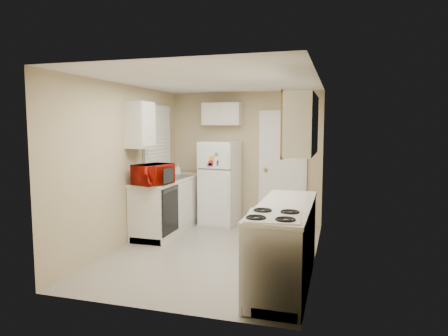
# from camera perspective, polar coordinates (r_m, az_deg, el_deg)

# --- Properties ---
(floor) EXTENTS (3.80, 3.80, 0.00)m
(floor) POSITION_cam_1_polar(r_m,az_deg,el_deg) (5.82, -1.41, -11.84)
(floor) COLOR #AFA99B
(floor) RESTS_ON ground
(ceiling) EXTENTS (3.80, 3.80, 0.00)m
(ceiling) POSITION_cam_1_polar(r_m,az_deg,el_deg) (5.57, -1.47, 12.36)
(ceiling) COLOR white
(ceiling) RESTS_ON floor
(wall_left) EXTENTS (3.80, 3.80, 0.00)m
(wall_left) POSITION_cam_1_polar(r_m,az_deg,el_deg) (6.14, -13.99, 0.38)
(wall_left) COLOR tan
(wall_left) RESTS_ON floor
(wall_right) EXTENTS (3.80, 3.80, 0.00)m
(wall_right) POSITION_cam_1_polar(r_m,az_deg,el_deg) (5.31, 13.09, -0.46)
(wall_right) COLOR tan
(wall_right) RESTS_ON floor
(wall_back) EXTENTS (2.80, 2.80, 0.00)m
(wall_back) POSITION_cam_1_polar(r_m,az_deg,el_deg) (7.39, 3.04, 1.49)
(wall_back) COLOR tan
(wall_back) RESTS_ON floor
(wall_front) EXTENTS (2.80, 2.80, 0.00)m
(wall_front) POSITION_cam_1_polar(r_m,az_deg,el_deg) (3.82, -10.15, -2.91)
(wall_front) COLOR tan
(wall_front) RESTS_ON floor
(left_counter) EXTENTS (0.60, 1.80, 0.90)m
(left_counter) POSITION_cam_1_polar(r_m,az_deg,el_deg) (6.90, -7.89, -5.18)
(left_counter) COLOR silver
(left_counter) RESTS_ON floor
(dishwasher) EXTENTS (0.03, 0.58, 0.72)m
(dishwasher) POSITION_cam_1_polar(r_m,az_deg,el_deg) (6.24, -7.72, -6.00)
(dishwasher) COLOR black
(dishwasher) RESTS_ON floor
(sink) EXTENTS (0.54, 0.74, 0.16)m
(sink) POSITION_cam_1_polar(r_m,az_deg,el_deg) (6.97, -7.44, -1.64)
(sink) COLOR gray
(sink) RESTS_ON left_counter
(microwave) EXTENTS (0.63, 0.48, 0.37)m
(microwave) POSITION_cam_1_polar(r_m,az_deg,el_deg) (6.12, -10.10, -0.96)
(microwave) COLOR #9B0F05
(microwave) RESTS_ON left_counter
(soap_bottle) EXTENTS (0.11, 0.11, 0.20)m
(soap_bottle) POSITION_cam_1_polar(r_m,az_deg,el_deg) (7.33, -6.60, -0.16)
(soap_bottle) COLOR white
(soap_bottle) RESTS_ON left_counter
(window_blinds) EXTENTS (0.10, 0.98, 1.08)m
(window_blinds) POSITION_cam_1_polar(r_m,az_deg,el_deg) (7.02, -9.47, 4.44)
(window_blinds) COLOR silver
(window_blinds) RESTS_ON wall_left
(upper_cabinet_left) EXTENTS (0.30, 0.45, 0.70)m
(upper_cabinet_left) POSITION_cam_1_polar(r_m,az_deg,el_deg) (6.23, -11.91, 6.04)
(upper_cabinet_left) COLOR silver
(upper_cabinet_left) RESTS_ON wall_left
(refrigerator) EXTENTS (0.68, 0.67, 1.51)m
(refrigerator) POSITION_cam_1_polar(r_m,az_deg,el_deg) (7.23, -0.59, -2.17)
(refrigerator) COLOR white
(refrigerator) RESTS_ON floor
(cabinet_over_fridge) EXTENTS (0.70, 0.30, 0.40)m
(cabinet_over_fridge) POSITION_cam_1_polar(r_m,az_deg,el_deg) (7.33, -0.27, 7.71)
(cabinet_over_fridge) COLOR silver
(cabinet_over_fridge) RESTS_ON wall_back
(interior_door) EXTENTS (0.86, 0.06, 2.08)m
(interior_door) POSITION_cam_1_polar(r_m,az_deg,el_deg) (7.24, 8.36, -0.09)
(interior_door) COLOR white
(interior_door) RESTS_ON floor
(right_counter) EXTENTS (0.60, 2.00, 0.90)m
(right_counter) POSITION_cam_1_polar(r_m,az_deg,el_deg) (4.71, 8.60, -10.53)
(right_counter) COLOR silver
(right_counter) RESTS_ON floor
(stove) EXTENTS (0.58, 0.69, 0.79)m
(stove) POSITION_cam_1_polar(r_m,az_deg,el_deg) (4.12, 6.98, -13.81)
(stove) COLOR white
(stove) RESTS_ON floor
(upper_cabinet_right) EXTENTS (0.30, 1.20, 0.70)m
(upper_cabinet_right) POSITION_cam_1_polar(r_m,az_deg,el_deg) (4.79, 11.13, 6.08)
(upper_cabinet_right) COLOR silver
(upper_cabinet_right) RESTS_ON wall_right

